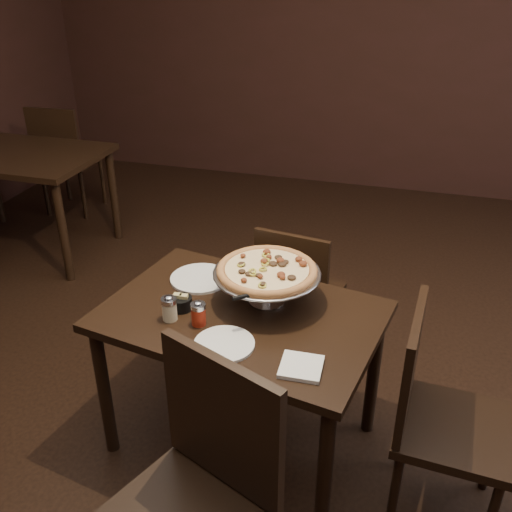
# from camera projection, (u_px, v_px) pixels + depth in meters

# --- Properties ---
(room) EXTENTS (6.04, 7.04, 2.84)m
(room) POSITION_uv_depth(u_px,v_px,m) (277.00, 149.00, 1.91)
(room) COLOR black
(room) RESTS_ON ground
(dining_table) EXTENTS (1.22, 0.92, 0.69)m
(dining_table) POSITION_uv_depth(u_px,v_px,m) (241.00, 331.00, 2.36)
(dining_table) COLOR black
(dining_table) RESTS_ON ground
(background_table) EXTENTS (1.20, 0.80, 0.75)m
(background_table) POSITION_uv_depth(u_px,v_px,m) (17.00, 166.00, 4.05)
(background_table) COLOR black
(background_table) RESTS_ON ground
(pizza_stand) EXTENTS (0.45, 0.45, 0.18)m
(pizza_stand) POSITION_uv_depth(u_px,v_px,m) (267.00, 271.00, 2.32)
(pizza_stand) COLOR #B7B7BF
(pizza_stand) RESTS_ON dining_table
(parmesan_shaker) EXTENTS (0.06, 0.06, 0.11)m
(parmesan_shaker) POSITION_uv_depth(u_px,v_px,m) (169.00, 308.00, 2.25)
(parmesan_shaker) COLOR beige
(parmesan_shaker) RESTS_ON dining_table
(pepper_flake_shaker) EXTENTS (0.06, 0.06, 0.11)m
(pepper_flake_shaker) POSITION_uv_depth(u_px,v_px,m) (198.00, 314.00, 2.22)
(pepper_flake_shaker) COLOR maroon
(pepper_flake_shaker) RESTS_ON dining_table
(packet_caddy) EXTENTS (0.09, 0.09, 0.07)m
(packet_caddy) POSITION_uv_depth(u_px,v_px,m) (181.00, 303.00, 2.33)
(packet_caddy) COLOR black
(packet_caddy) RESTS_ON dining_table
(napkin_stack) EXTENTS (0.15, 0.15, 0.02)m
(napkin_stack) POSITION_uv_depth(u_px,v_px,m) (301.00, 367.00, 2.00)
(napkin_stack) COLOR white
(napkin_stack) RESTS_ON dining_table
(plate_left) EXTENTS (0.26, 0.26, 0.01)m
(plate_left) POSITION_uv_depth(u_px,v_px,m) (200.00, 278.00, 2.55)
(plate_left) COLOR white
(plate_left) RESTS_ON dining_table
(plate_near) EXTENTS (0.23, 0.23, 0.01)m
(plate_near) POSITION_uv_depth(u_px,v_px,m) (224.00, 344.00, 2.12)
(plate_near) COLOR white
(plate_near) RESTS_ON dining_table
(serving_spatula) EXTENTS (0.14, 0.14, 0.02)m
(serving_spatula) POSITION_uv_depth(u_px,v_px,m) (246.00, 296.00, 2.15)
(serving_spatula) COLOR #B7B7BF
(serving_spatula) RESTS_ON pizza_stand
(chair_far) EXTENTS (0.43, 0.43, 0.82)m
(chair_far) POSITION_uv_depth(u_px,v_px,m) (297.00, 291.00, 2.93)
(chair_far) COLOR black
(chair_far) RESTS_ON ground
(chair_near) EXTENTS (0.59, 0.59, 0.97)m
(chair_near) POSITION_uv_depth(u_px,v_px,m) (196.00, 495.00, 1.73)
(chair_near) COLOR black
(chair_near) RESTS_ON ground
(chair_side) EXTENTS (0.45, 0.45, 0.89)m
(chair_side) POSITION_uv_depth(u_px,v_px,m) (437.00, 412.00, 2.10)
(chair_side) COLOR black
(chair_side) RESTS_ON ground
(bg_chair_far) EXTENTS (0.45, 0.45, 0.92)m
(bg_chair_far) POSITION_uv_depth(u_px,v_px,m) (65.00, 156.00, 4.71)
(bg_chair_far) COLOR black
(bg_chair_far) RESTS_ON ground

